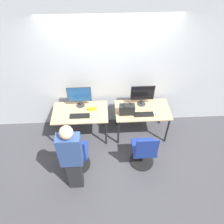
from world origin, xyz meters
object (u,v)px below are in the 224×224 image
Objects in this scene: office_chair_right at (144,152)px; mouse_right at (157,114)px; monitor_left at (79,96)px; handbag at (127,109)px; office_chair_left at (76,155)px; person_left at (72,158)px; mouse_left at (93,114)px; keyboard_left at (80,116)px; keyboard_right at (144,114)px; monitor_right at (142,94)px.

mouse_right is at bearing 62.75° from office_chair_right.
monitor_left reaches higher than mouse_right.
office_chair_left is at bearing -144.12° from handbag.
person_left reaches higher than handbag.
monitor_left is 0.47m from mouse_left.
handbag is at bearing 1.85° from keyboard_left.
monitor_left is 1.62× the size of handbag.
keyboard_left is 1.32× the size of handbag.
keyboard_right is at bearing 83.95° from office_chair_right.
office_chair_right reaches higher than keyboard_left.
mouse_left is 1.30m from mouse_right.
monitor_left is at bearing 87.49° from person_left.
mouse_right is at bearing -50.27° from monitor_right.
office_chair_left is (-0.06, -1.03, -0.60)m from monitor_left.
monitor_right reaches higher than office_chair_right.
monitor_right is 1.62× the size of handbag.
monitor_left is 1.61m from mouse_right.
keyboard_left is 4.41× the size of mouse_left.
monitor_left reaches higher than keyboard_left.
office_chair_right is at bearing -69.74° from handbag.
mouse_left and mouse_right have the same top height.
monitor_right is 0.53× the size of office_chair_right.
handbag reaches higher than mouse_right.
office_chair_left is 1.54m from keyboard_right.
handbag is at bearing 0.46° from mouse_left.
person_left reaches higher than keyboard_right.
keyboard_left is 0.44× the size of office_chair_right.
mouse_left is 0.69m from handbag.
monitor_right is at bearing 90.00° from keyboard_right.
office_chair_left is (-0.32, -0.72, -0.35)m from mouse_left.
office_chair_left and office_chair_right have the same top height.
keyboard_left is 1.28m from keyboard_right.
monitor_left is 5.41× the size of mouse_left.
handbag is (0.68, 0.01, 0.10)m from mouse_left.
monitor_right reaches higher than keyboard_right.
person_left is (-0.06, -1.39, -0.13)m from monitor_left.
person_left reaches higher than mouse_right.
keyboard_right is (1.35, 0.67, 0.35)m from office_chair_left.
person_left is at bearing -134.44° from monitor_right.
mouse_right is (1.62, 1.04, -0.11)m from person_left.
keyboard_right is 0.36m from handbag.
monitor_right reaches higher than mouse_left.
person_left is at bearing -132.57° from handbag.
keyboard_left is at bearing -90.00° from monitor_left.
monitor_left is 1.23× the size of keyboard_right.
handbag is at bearing 47.43° from person_left.
handbag is (1.01, 1.10, -0.01)m from person_left.
person_left is 1.70m from keyboard_right.
office_chair_right is (1.27, 0.37, -0.47)m from person_left.
person_left is at bearing -106.51° from mouse_left.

